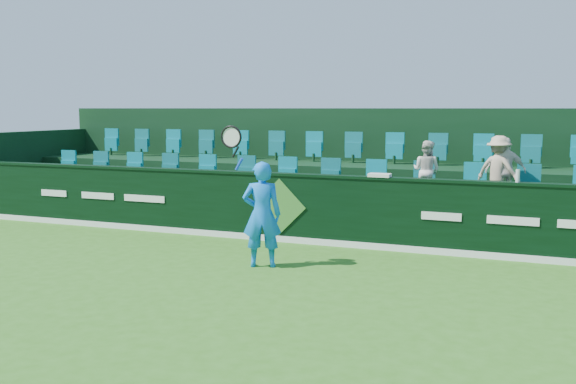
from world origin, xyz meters
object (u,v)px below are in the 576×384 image
at_px(spectator_middle, 505,171).
at_px(drinks_bottle, 518,176).
at_px(spectator_left, 426,171).
at_px(towel, 380,175).
at_px(tennis_player, 261,213).
at_px(spectator_right, 498,170).

relative_size(spectator_middle, drinks_bottle, 5.74).
relative_size(spectator_left, drinks_bottle, 5.36).
xyz_separation_m(spectator_left, drinks_bottle, (1.72, -1.12, 0.07)).
xyz_separation_m(towel, drinks_bottle, (2.39, 0.00, 0.08)).
distance_m(tennis_player, drinks_bottle, 4.41).
height_order(spectator_left, drinks_bottle, spectator_left).
height_order(tennis_player, spectator_left, tennis_player).
bearing_deg(towel, tennis_player, -126.24).
height_order(tennis_player, spectator_middle, tennis_player).
xyz_separation_m(tennis_player, spectator_left, (2.15, 3.15, 0.50)).
height_order(towel, drinks_bottle, drinks_bottle).
height_order(tennis_player, drinks_bottle, tennis_player).
height_order(spectator_left, towel, spectator_left).
relative_size(tennis_player, spectator_right, 1.85).
bearing_deg(spectator_middle, towel, 17.26).
bearing_deg(spectator_left, spectator_right, -161.90).
relative_size(spectator_middle, towel, 3.16).
bearing_deg(drinks_bottle, tennis_player, -152.41).
bearing_deg(drinks_bottle, spectator_left, 146.98).
distance_m(spectator_right, drinks_bottle, 1.18).
bearing_deg(spectator_right, spectator_middle, -157.93).
bearing_deg(spectator_right, drinks_bottle, 130.75).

